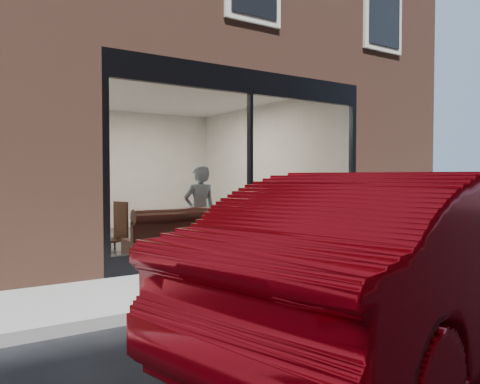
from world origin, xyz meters
TOP-DOWN VIEW (x-y plane):
  - ground at (0.00, 0.00)m, footprint 120.00×120.00m
  - sidewalk_near at (0.00, 1.00)m, footprint 40.00×2.00m
  - kerb_near at (0.00, -0.05)m, footprint 40.00×0.10m
  - host_building_pier_right at (3.75, 8.00)m, footprint 2.50×12.00m
  - host_building_backfill at (0.00, 11.00)m, footprint 5.00×6.00m
  - cafe_floor at (0.00, 5.00)m, footprint 6.00×6.00m
  - cafe_ceiling at (0.00, 5.00)m, footprint 6.00×6.00m
  - cafe_wall_back at (0.00, 7.99)m, footprint 5.00×0.00m
  - cafe_wall_left at (-2.49, 5.00)m, footprint 0.00×6.00m
  - cafe_wall_right at (2.49, 5.00)m, footprint 0.00×6.00m
  - storefront_kick at (0.00, 2.05)m, footprint 5.00×0.10m
  - storefront_header at (0.00, 2.05)m, footprint 5.00×0.10m
  - storefront_mullion at (0.00, 2.05)m, footprint 0.06×0.10m
  - storefront_glass at (0.00, 2.02)m, footprint 4.80×0.00m
  - banquette at (0.00, 2.45)m, footprint 4.00×0.55m
  - person at (-0.61, 2.70)m, footprint 0.60×0.41m
  - cafe_table_left at (-1.23, 3.00)m, footprint 0.80×0.80m
  - cafe_table_right at (1.45, 3.35)m, footprint 0.91×0.91m
  - cafe_chair_left at (-1.68, 4.10)m, footprint 0.51×0.51m
  - cafe_chair_right at (1.76, 4.18)m, footprint 0.55×0.55m
  - wall_poster at (-2.45, 4.36)m, footprint 0.02×0.58m
  - parked_car at (-1.19, -1.99)m, footprint 4.67×2.50m

SIDE VIEW (x-z plane):
  - ground at x=0.00m, z-range 0.00..0.00m
  - sidewalk_near at x=0.00m, z-range 0.00..0.01m
  - cafe_floor at x=0.00m, z-range 0.02..0.02m
  - kerb_near at x=0.00m, z-range 0.00..0.12m
  - storefront_kick at x=0.00m, z-range 0.00..0.30m
  - banquette at x=0.00m, z-range 0.00..0.45m
  - cafe_chair_left at x=-1.68m, z-range 0.22..0.26m
  - cafe_chair_right at x=1.76m, z-range 0.22..0.26m
  - parked_car at x=-1.19m, z-range 0.00..1.46m
  - cafe_table_left at x=-1.23m, z-range 0.72..0.76m
  - cafe_table_right at x=1.45m, z-range 0.72..0.76m
  - person at x=-0.61m, z-range 0.00..1.62m
  - wall_poster at x=-2.45m, z-range 1.04..1.81m
  - storefront_mullion at x=0.00m, z-range 0.30..2.80m
  - storefront_glass at x=0.00m, z-range -0.85..3.95m
  - cafe_wall_back at x=0.00m, z-range -0.90..4.10m
  - cafe_wall_left at x=-2.49m, z-range -1.40..4.60m
  - cafe_wall_right at x=2.49m, z-range -1.40..4.60m
  - host_building_pier_right at x=3.75m, z-range 0.00..3.20m
  - host_building_backfill at x=0.00m, z-range 0.00..3.20m
  - storefront_header at x=0.00m, z-range 2.80..3.20m
  - cafe_ceiling at x=0.00m, z-range 3.19..3.19m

